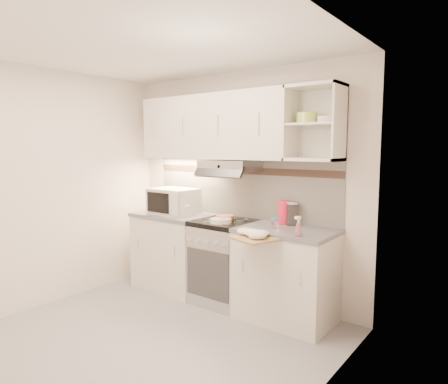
# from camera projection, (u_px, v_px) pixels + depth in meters

# --- Properties ---
(ground) EXTENTS (3.00, 3.00, 0.00)m
(ground) POSITION_uv_depth(u_px,v_px,m) (149.00, 340.00, 3.49)
(ground) COLOR #9B9C9E
(ground) RESTS_ON ground
(room_shell) EXTENTS (3.04, 2.84, 2.52)m
(room_shell) POSITION_uv_depth(u_px,v_px,m) (176.00, 153.00, 3.60)
(room_shell) COLOR silver
(room_shell) RESTS_ON ground
(base_cabinet_left) EXTENTS (0.90, 0.60, 0.86)m
(base_cabinet_left) POSITION_uv_depth(u_px,v_px,m) (174.00, 252.00, 4.76)
(base_cabinet_left) COLOR silver
(base_cabinet_left) RESTS_ON ground
(worktop_left) EXTENTS (0.92, 0.62, 0.04)m
(worktop_left) POSITION_uv_depth(u_px,v_px,m) (174.00, 215.00, 4.72)
(worktop_left) COLOR slate
(worktop_left) RESTS_ON base_cabinet_left
(base_cabinet_right) EXTENTS (0.90, 0.60, 0.86)m
(base_cabinet_right) POSITION_uv_depth(u_px,v_px,m) (286.00, 277.00, 3.86)
(base_cabinet_right) COLOR silver
(base_cabinet_right) RESTS_ON ground
(worktop_right) EXTENTS (0.92, 0.62, 0.04)m
(worktop_right) POSITION_uv_depth(u_px,v_px,m) (287.00, 231.00, 3.81)
(worktop_right) COLOR slate
(worktop_right) RESTS_ON base_cabinet_right
(electric_range) EXTENTS (0.60, 0.60, 0.90)m
(electric_range) POSITION_uv_depth(u_px,v_px,m) (224.00, 261.00, 4.31)
(electric_range) COLOR #B7B7BC
(electric_range) RESTS_ON ground
(microwave) EXTENTS (0.53, 0.40, 0.30)m
(microwave) POSITION_uv_depth(u_px,v_px,m) (173.00, 201.00, 4.67)
(microwave) COLOR silver
(microwave) RESTS_ON worktop_left
(watering_can) EXTENTS (0.27, 0.14, 0.24)m
(watering_can) POSITION_uv_depth(u_px,v_px,m) (175.00, 209.00, 4.50)
(watering_can) COLOR white
(watering_can) RESTS_ON worktop_left
(plate_stack) EXTENTS (0.22, 0.22, 0.05)m
(plate_stack) POSITION_uv_depth(u_px,v_px,m) (221.00, 221.00, 4.13)
(plate_stack) COLOR white
(plate_stack) RESTS_ON electric_range
(bread_loaf) EXTENTS (0.19, 0.19, 0.05)m
(bread_loaf) POSITION_uv_depth(u_px,v_px,m) (225.00, 218.00, 4.30)
(bread_loaf) COLOR #946441
(bread_loaf) RESTS_ON electric_range
(pink_pitcher) EXTENTS (0.13, 0.12, 0.24)m
(pink_pitcher) POSITION_uv_depth(u_px,v_px,m) (284.00, 212.00, 4.04)
(pink_pitcher) COLOR red
(pink_pitcher) RESTS_ON worktop_right
(glass_jar) EXTENTS (0.13, 0.13, 0.24)m
(glass_jar) POSITION_uv_depth(u_px,v_px,m) (292.00, 213.00, 3.99)
(glass_jar) COLOR silver
(glass_jar) RESTS_ON worktop_right
(spice_jar) EXTENTS (0.07, 0.07, 0.10)m
(spice_jar) POSITION_uv_depth(u_px,v_px,m) (275.00, 223.00, 3.83)
(spice_jar) COLOR white
(spice_jar) RESTS_ON worktop_right
(spray_bottle) EXTENTS (0.07, 0.07, 0.19)m
(spray_bottle) POSITION_uv_depth(u_px,v_px,m) (298.00, 228.00, 3.49)
(spray_bottle) COLOR pink
(spray_bottle) RESTS_ON worktop_right
(cutting_board) EXTENTS (0.44, 0.42, 0.02)m
(cutting_board) POSITION_uv_depth(u_px,v_px,m) (254.00, 239.00, 3.55)
(cutting_board) COLOR #A57458
(cutting_board) RESTS_ON base_cabinet_right
(dish_towel) EXTENTS (0.30, 0.25, 0.08)m
(dish_towel) POSITION_uv_depth(u_px,v_px,m) (252.00, 232.00, 3.58)
(dish_towel) COLOR white
(dish_towel) RESTS_ON cutting_board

